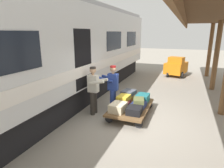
{
  "coord_description": "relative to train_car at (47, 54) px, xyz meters",
  "views": [
    {
      "loc": [
        -1.24,
        5.72,
        2.84
      ],
      "look_at": [
        1.03,
        -0.1,
        1.15
      ],
      "focal_mm": 30.8,
      "sensor_mm": 36.0,
      "label": 1
    }
  ],
  "objects": [
    {
      "name": "baggage_tug",
      "position": [
        -4.16,
        -7.54,
        -1.43
      ],
      "size": [
        1.5,
        1.93,
        1.3
      ],
      "color": "orange",
      "rests_on": "ground_plane"
    },
    {
      "name": "ground_plane",
      "position": [
        -3.53,
        0.0,
        -2.06
      ],
      "size": [
        60.0,
        60.0,
        0.0
      ],
      "primitive_type": "plane",
      "color": "gray"
    },
    {
      "name": "suitcase_teal_softside",
      "position": [
        -3.37,
        -0.99,
        -1.59
      ],
      "size": [
        0.45,
        0.57,
        0.29
      ],
      "primitive_type": "cube",
      "rotation": [
        0.0,
        0.0,
        -0.03
      ],
      "color": "#1E666B",
      "rests_on": "luggage_cart"
    },
    {
      "name": "suitcase_slate_roller",
      "position": [
        -2.82,
        -1.03,
        -1.45
      ],
      "size": [
        0.53,
        0.61,
        0.15
      ],
      "primitive_type": "cube",
      "rotation": [
        0.0,
        0.0,
        -0.17
      ],
      "color": "#4C515B",
      "rests_on": "suitcase_orange_carryall"
    },
    {
      "name": "suitcase_olive_duffel",
      "position": [
        -3.37,
        -0.37,
        -1.48
      ],
      "size": [
        0.46,
        0.56,
        0.15
      ],
      "primitive_type": "cube",
      "rotation": [
        0.0,
        0.0,
        0.25
      ],
      "color": "brown",
      "rests_on": "suitcase_navy_fabric"
    },
    {
      "name": "suitcase_yellow_case",
      "position": [
        -2.81,
        -0.44,
        -1.47
      ],
      "size": [
        0.42,
        0.55,
        0.17
      ],
      "primitive_type": "cube",
      "rotation": [
        0.0,
        0.0,
        -0.08
      ],
      "color": "gold",
      "rests_on": "suitcase_burgundy_valise"
    },
    {
      "name": "suitcase_black_hardshell",
      "position": [
        -3.37,
        0.18,
        -1.62
      ],
      "size": [
        0.47,
        0.51,
        0.23
      ],
      "primitive_type": "cube",
      "rotation": [
        0.0,
        0.0,
        0.02
      ],
      "color": "black",
      "rests_on": "luggage_cart"
    },
    {
      "name": "porter_in_overalls",
      "position": [
        -2.36,
        -0.5,
        -1.14
      ],
      "size": [
        0.69,
        0.46,
        1.7
      ],
      "color": "navy",
      "rests_on": "ground_plane"
    },
    {
      "name": "suitcase_cream_canvas",
      "position": [
        -2.82,
        0.18,
        -1.6
      ],
      "size": [
        0.5,
        0.63,
        0.27
      ],
      "primitive_type": "cube",
      "rotation": [
        0.0,
        0.0,
        -0.07
      ],
      "color": "beige",
      "rests_on": "luggage_cart"
    },
    {
      "name": "porter_by_door",
      "position": [
        -1.85,
        -0.03,
        -1.14
      ],
      "size": [
        0.67,
        0.43,
        1.7
      ],
      "color": "#332D28",
      "rests_on": "ground_plane"
    },
    {
      "name": "suitcase_navy_fabric",
      "position": [
        -3.37,
        -0.4,
        -1.65
      ],
      "size": [
        0.49,
        0.54,
        0.18
      ],
      "primitive_type": "cube",
      "rotation": [
        0.0,
        0.0,
        -0.07
      ],
      "color": "navy",
      "rests_on": "luggage_cart"
    },
    {
      "name": "suitcase_orange_carryall",
      "position": [
        -2.82,
        -0.99,
        -1.63
      ],
      "size": [
        0.41,
        0.66,
        0.21
      ],
      "primitive_type": "cube",
      "rotation": [
        0.0,
        0.0,
        0.09
      ],
      "color": "#CC6B23",
      "rests_on": "luggage_cart"
    },
    {
      "name": "suitcase_burgundy_valise",
      "position": [
        -2.82,
        -0.4,
        -1.65
      ],
      "size": [
        0.5,
        0.64,
        0.18
      ],
      "primitive_type": "cube",
      "rotation": [
        0.0,
        0.0,
        0.11
      ],
      "color": "maroon",
      "rests_on": "luggage_cart"
    },
    {
      "name": "luggage_cart",
      "position": [
        -3.1,
        -0.4,
        -1.78
      ],
      "size": [
        1.24,
        2.14,
        0.33
      ],
      "color": "brown",
      "rests_on": "ground_plane"
    },
    {
      "name": "train_car",
      "position": [
        0.0,
        0.0,
        0.0
      ],
      "size": [
        3.02,
        17.06,
        4.0
      ],
      "color": "silver",
      "rests_on": "ground_plane"
    }
  ]
}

